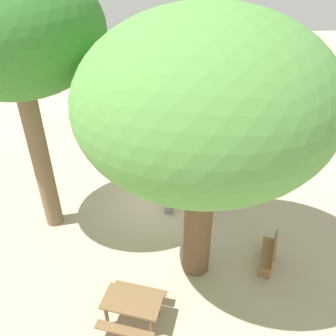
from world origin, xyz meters
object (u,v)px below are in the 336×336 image
object	(u,v)px
picnic_table_near	(132,305)
shade_tree_secondary	(205,106)
shade_tree_main	(11,34)
market_stall_teal	(227,89)
feed_bucket	(169,208)
person_handler	(166,148)
wooden_bench	(270,254)
market_stall_green	(140,92)
elephant	(186,178)
market_stall_blue	(184,91)
market_stall_white	(95,94)

from	to	relation	value
picnic_table_near	shade_tree_secondary	bearing A→B (deg)	-120.39
shade_tree_main	market_stall_teal	xyz separation A→B (m)	(8.52, 9.69, -5.30)
shade_tree_secondary	feed_bucket	bearing A→B (deg)	102.09
person_handler	feed_bucket	world-z (taller)	person_handler
shade_tree_main	picnic_table_near	size ratio (longest dim) A/B	4.34
shade_tree_main	wooden_bench	size ratio (longest dim) A/B	5.74
shade_tree_main	market_stall_green	distance (m)	11.53
market_stall_teal	market_stall_green	bearing A→B (deg)	180.00
elephant	picnic_table_near	size ratio (longest dim) A/B	1.11
person_handler	market_stall_teal	xyz separation A→B (m)	(4.24, 6.43, 0.19)
elephant	picnic_table_near	xyz separation A→B (m)	(-2.10, -5.07, -0.37)
picnic_table_near	shade_tree_main	bearing A→B (deg)	-36.78
elephant	shade_tree_secondary	world-z (taller)	shade_tree_secondary
shade_tree_secondary	market_stall_teal	distance (m)	13.45
picnic_table_near	market_stall_blue	world-z (taller)	market_stall_blue
wooden_bench	market_stall_blue	xyz separation A→B (m)	(-1.03, 12.35, 0.67)
person_handler	market_stall_white	world-z (taller)	market_stall_white
wooden_bench	market_stall_green	distance (m)	12.89
wooden_bench	market_stall_blue	bearing A→B (deg)	29.03
market_stall_green	feed_bucket	size ratio (longest dim) A/B	7.00
person_handler	market_stall_green	bearing A→B (deg)	178.72
market_stall_white	market_stall_blue	distance (m)	5.20
shade_tree_secondary	market_stall_blue	distance (m)	12.96
market_stall_teal	shade_tree_main	bearing A→B (deg)	-131.33
picnic_table_near	market_stall_teal	xyz separation A→B (m)	(5.75, 13.84, 0.55)
shade_tree_main	feed_bucket	bearing A→B (deg)	2.32
shade_tree_secondary	wooden_bench	world-z (taller)	shade_tree_secondary
wooden_bench	market_stall_teal	size ratio (longest dim) A/B	0.57
elephant	shade_tree_main	bearing A→B (deg)	-144.70
market_stall_blue	feed_bucket	world-z (taller)	market_stall_blue
market_stall_green	market_stall_teal	bearing A→B (deg)	0.00
elephant	person_handler	size ratio (longest dim) A/B	1.31
wooden_bench	market_stall_white	world-z (taller)	market_stall_white
wooden_bench	market_stall_green	bearing A→B (deg)	40.64
shade_tree_secondary	wooden_bench	xyz separation A→B (m)	(2.25, -0.14, -4.82)
person_handler	shade_tree_secondary	xyz separation A→B (m)	(0.42, -5.79, 4.35)
market_stall_blue	person_handler	bearing A→B (deg)	-104.30
shade_tree_secondary	person_handler	bearing A→B (deg)	94.11
market_stall_white	market_stall_green	world-z (taller)	same
person_handler	market_stall_green	xyz separation A→B (m)	(-0.96, 6.43, 0.19)
person_handler	picnic_table_near	xyz separation A→B (m)	(-1.51, -7.41, -0.36)
shade_tree_main	market_stall_teal	world-z (taller)	shade_tree_main
elephant	market_stall_teal	xyz separation A→B (m)	(3.65, 8.77, 0.18)
person_handler	market_stall_blue	world-z (taller)	market_stall_blue
wooden_bench	market_stall_blue	distance (m)	12.41
shade_tree_secondary	market_stall_white	distance (m)	13.50
shade_tree_main	feed_bucket	xyz separation A→B (m)	(4.12, 0.17, -6.28)
shade_tree_main	picnic_table_near	distance (m)	7.69
person_handler	market_stall_green	size ratio (longest dim) A/B	0.64
shade_tree_secondary	market_stall_blue	xyz separation A→B (m)	(1.22, 12.21, -4.15)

